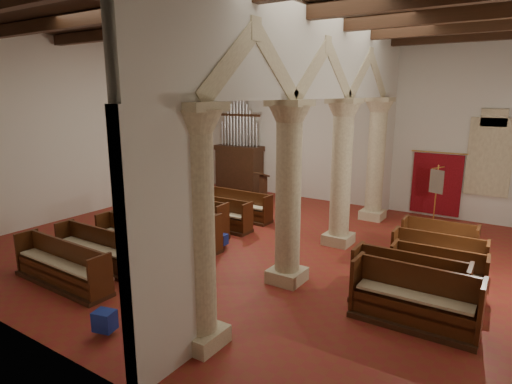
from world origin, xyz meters
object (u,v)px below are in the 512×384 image
(processional_banner, at_px, (434,207))
(aisle_pew_0, at_px, (413,306))
(lectern, at_px, (263,190))
(nave_pew_0, at_px, (62,271))
(pipe_organ, at_px, (239,160))

(processional_banner, xyz_separation_m, aisle_pew_0, (0.88, -6.22, -0.38))
(lectern, height_order, aisle_pew_0, lectern)
(processional_banner, height_order, nave_pew_0, processional_banner)
(lectern, distance_m, processional_banner, 6.26)
(pipe_organ, relative_size, processional_banner, 2.13)
(pipe_organ, relative_size, aisle_pew_0, 1.94)
(pipe_organ, distance_m, nave_pew_0, 10.20)
(pipe_organ, relative_size, lectern, 3.52)
(pipe_organ, distance_m, processional_banner, 8.39)
(pipe_organ, xyz_separation_m, nave_pew_0, (2.18, -9.91, -1.04))
(lectern, xyz_separation_m, nave_pew_0, (0.15, -8.66, -0.19))
(aisle_pew_0, bearing_deg, processional_banner, 97.47)
(nave_pew_0, xyz_separation_m, aisle_pew_0, (6.98, 2.53, 0.05))
(lectern, relative_size, nave_pew_0, 0.43)
(pipe_organ, height_order, aisle_pew_0, pipe_organ)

